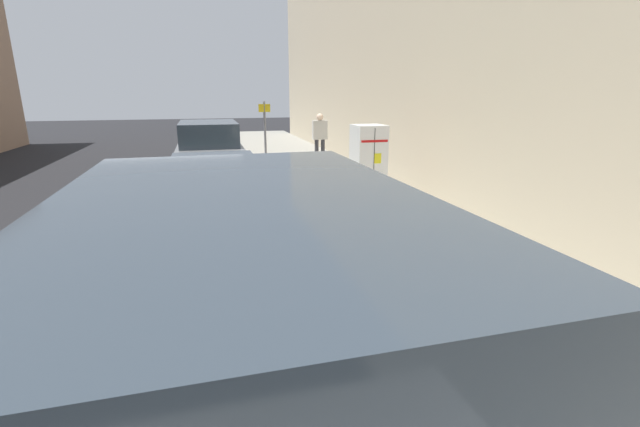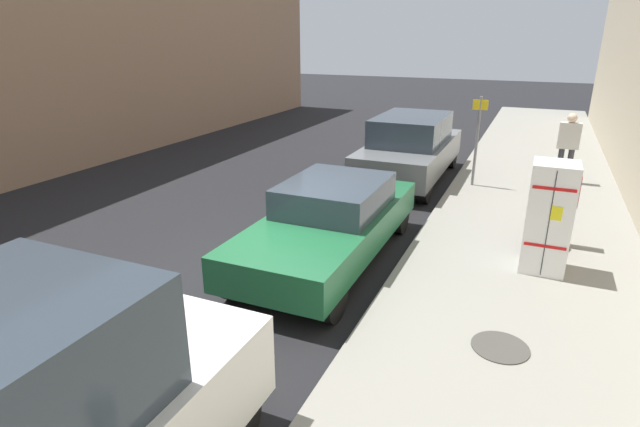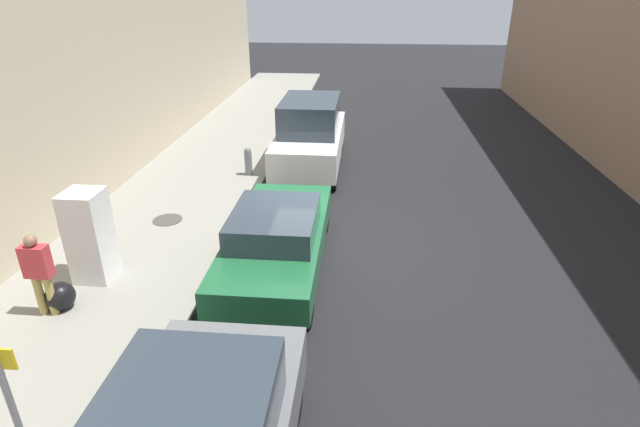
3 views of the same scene
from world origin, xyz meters
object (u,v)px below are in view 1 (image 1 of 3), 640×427
object	(u,v)px
pedestrian_standing_near	(320,135)
trash_bag	(357,183)
parked_sedan_green	(216,194)
street_sign_post	(265,133)
pedestrian_walking_far	(360,158)
parked_suv_gray	(210,149)
fire_hydrant	(426,322)
discarded_refrigerator	(368,165)
parked_van_white	(251,390)

from	to	relation	value
pedestrian_standing_near	trash_bag	bearing A→B (deg)	-116.36
trash_bag	parked_sedan_green	bearing A→B (deg)	27.71
trash_bag	pedestrian_standing_near	xyz separation A→B (m)	(-0.29, -4.73, 0.79)
street_sign_post	pedestrian_walking_far	bearing A→B (deg)	120.57
parked_suv_gray	fire_hydrant	bearing A→B (deg)	99.20
discarded_refrigerator	street_sign_post	world-z (taller)	street_sign_post
parked_suv_gray	parked_van_white	world-z (taller)	parked_van_white
parked_van_white	pedestrian_standing_near	bearing A→B (deg)	-106.61
discarded_refrigerator	pedestrian_walking_far	world-z (taller)	discarded_refrigerator
discarded_refrigerator	trash_bag	size ratio (longest dim) A/B	3.55
discarded_refrigerator	parked_van_white	distance (m)	7.86
street_sign_post	parked_van_white	xyz separation A→B (m)	(1.72, 11.61, -0.31)
street_sign_post	parked_van_white	world-z (taller)	street_sign_post
fire_hydrant	parked_van_white	size ratio (longest dim) A/B	0.17
pedestrian_walking_far	parked_sedan_green	distance (m)	4.21
fire_hydrant	parked_van_white	bearing A→B (deg)	34.77
parked_suv_gray	parked_sedan_green	size ratio (longest dim) A/B	1.01
fire_hydrant	trash_bag	size ratio (longest dim) A/B	1.65
street_sign_post	pedestrian_walking_far	xyz separation A→B (m)	(-1.96, 3.31, -0.39)
street_sign_post	trash_bag	distance (m)	4.06
trash_bag	parked_suv_gray	world-z (taller)	parked_suv_gray
fire_hydrant	pedestrian_walking_far	world-z (taller)	pedestrian_walking_far
discarded_refrigerator	pedestrian_walking_far	distance (m)	1.24
trash_bag	parked_suv_gray	bearing A→B (deg)	-46.54
discarded_refrigerator	trash_bag	bearing A→B (deg)	-96.50
pedestrian_standing_near	parked_suv_gray	bearing A→B (deg)	171.69
parked_sedan_green	pedestrian_walking_far	bearing A→B (deg)	-151.10
pedestrian_standing_near	parked_van_white	distance (m)	13.42
discarded_refrigerator	street_sign_post	distance (m)	4.85
pedestrian_walking_far	pedestrian_standing_near	world-z (taller)	pedestrian_standing_near
discarded_refrigerator	parked_sedan_green	world-z (taller)	discarded_refrigerator
pedestrian_walking_far	pedestrian_standing_near	xyz separation A→B (m)	(-0.16, -4.56, 0.17)
pedestrian_walking_far	parked_sedan_green	size ratio (longest dim) A/B	0.32
parked_sedan_green	parked_suv_gray	bearing A→B (deg)	-90.00
fire_hydrant	pedestrian_standing_near	xyz separation A→B (m)	(-2.11, -11.66, 0.62)
pedestrian_walking_far	parked_suv_gray	size ratio (longest dim) A/B	0.32
fire_hydrant	parked_van_white	distance (m)	2.17
fire_hydrant	trash_bag	bearing A→B (deg)	-104.69
parked_van_white	parked_sedan_green	bearing A→B (deg)	-90.00
discarded_refrigerator	fire_hydrant	size ratio (longest dim) A/B	2.15
trash_bag	parked_suv_gray	size ratio (longest dim) A/B	0.11
pedestrian_standing_near	parked_suv_gray	distance (m)	3.97
street_sign_post	pedestrian_standing_near	world-z (taller)	street_sign_post
street_sign_post	pedestrian_walking_far	size ratio (longest dim) A/B	1.45
parked_sedan_green	parked_van_white	world-z (taller)	parked_van_white
street_sign_post	trash_bag	xyz separation A→B (m)	(-1.82, 3.49, -1.01)
fire_hydrant	parked_sedan_green	distance (m)	5.36
discarded_refrigerator	parked_suv_gray	world-z (taller)	discarded_refrigerator
trash_bag	pedestrian_walking_far	xyz separation A→B (m)	(-0.14, -0.17, 0.62)
pedestrian_walking_far	trash_bag	bearing A→B (deg)	-8.73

